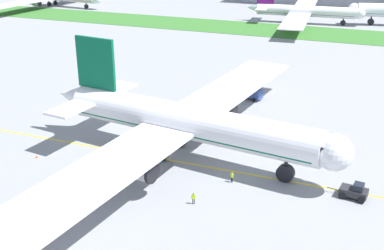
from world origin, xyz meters
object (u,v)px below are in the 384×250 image
ground_crew_wingwalker_starboard (232,176)px  service_truck_baggage_loader (248,92)px  pushback_tug (354,191)px  ground_crew_marshaller_front (250,147)px  parked_airliner_far_centre (304,11)px  airliner_foreground (185,122)px  ground_crew_wingwalker_port (193,197)px  traffic_cone_near_nose (37,156)px

ground_crew_wingwalker_starboard → service_truck_baggage_loader: 37.80m
pushback_tug → ground_crew_marshaller_front: 19.55m
parked_airliner_far_centre → ground_crew_wingwalker_starboard: bearing=-85.1°
airliner_foreground → parked_airliner_far_centre: airliner_foreground is taller
airliner_foreground → pushback_tug: airliner_foreground is taller
ground_crew_wingwalker_port → ground_crew_marshaller_front: ground_crew_wingwalker_port is taller
pushback_tug → service_truck_baggage_loader: bearing=125.1°
ground_crew_wingwalker_starboard → traffic_cone_near_nose: ground_crew_wingwalker_starboard is taller
airliner_foreground → ground_crew_marshaller_front: 12.12m
airliner_foreground → traffic_cone_near_nose: (-22.27, -9.20, -5.76)m
ground_crew_wingwalker_port → ground_crew_wingwalker_starboard: size_ratio=1.02×
pushback_tug → service_truck_baggage_loader: service_truck_baggage_loader is taller
traffic_cone_near_nose → parked_airliner_far_centre: bearing=81.1°
traffic_cone_near_nose → airliner_foreground: bearing=22.4°
pushback_tug → ground_crew_wingwalker_port: 22.32m
pushback_tug → traffic_cone_near_nose: size_ratio=9.64×
airliner_foreground → ground_crew_wingwalker_port: 15.59m
ground_crew_wingwalker_port → service_truck_baggage_loader: (-4.51, 44.72, 0.42)m
airliner_foreground → service_truck_baggage_loader: bearing=86.2°
pushback_tug → ground_crew_marshaller_front: size_ratio=3.56×
airliner_foreground → service_truck_baggage_loader: (2.11, 31.53, -4.62)m
ground_crew_wingwalker_starboard → parked_airliner_far_centre: (-11.11, 128.83, 3.50)m
airliner_foreground → parked_airliner_far_centre: (-1.41, 123.33, -1.56)m
airliner_foreground → traffic_cone_near_nose: size_ratio=143.63×
airliner_foreground → ground_crew_marshaller_front: bearing=30.3°
parked_airliner_far_centre → ground_crew_wingwalker_port: bearing=-86.6°
service_truck_baggage_loader → parked_airliner_far_centre: (-3.52, 91.80, 3.06)m
ground_crew_wingwalker_starboard → service_truck_baggage_loader: size_ratio=0.25×
ground_crew_marshaller_front → ground_crew_wingwalker_starboard: (0.21, -11.05, 0.04)m
airliner_foreground → ground_crew_wingwalker_port: size_ratio=50.20×
ground_crew_marshaller_front → service_truck_baggage_loader: (-7.39, 25.97, 0.48)m
airliner_foreground → ground_crew_marshaller_front: size_ratio=53.04×
ground_crew_wingwalker_starboard → parked_airliner_far_centre: size_ratio=0.02×
ground_crew_marshaller_front → traffic_cone_near_nose: bearing=-155.1°
traffic_cone_near_nose → parked_airliner_far_centre: 134.23m
ground_crew_wingwalker_starboard → traffic_cone_near_nose: size_ratio=2.81×
airliner_foreground → ground_crew_wingwalker_starboard: bearing=-29.5°
ground_crew_marshaller_front → ground_crew_wingwalker_starboard: size_ratio=0.96×
pushback_tug → ground_crew_marshaller_front: (-17.28, 9.15, -0.08)m
ground_crew_wingwalker_port → ground_crew_wingwalker_starboard: (3.08, 7.69, -0.02)m
traffic_cone_near_nose → service_truck_baggage_loader: 47.48m
traffic_cone_near_nose → pushback_tug: bearing=6.5°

